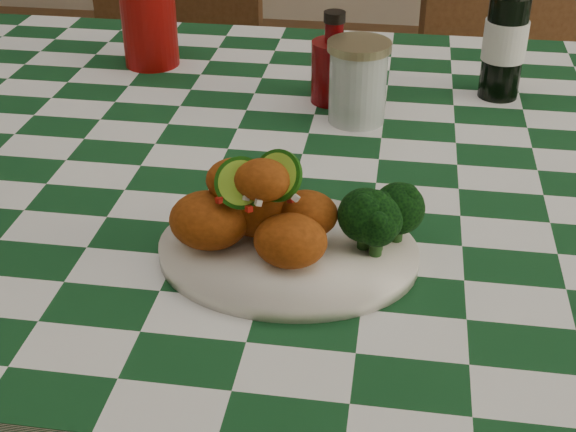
% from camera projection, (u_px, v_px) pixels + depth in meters
% --- Properties ---
extents(dining_table, '(1.66, 1.06, 0.79)m').
position_uv_depth(dining_table, '(300.00, 373.00, 1.28)').
color(dining_table, '#113E1C').
rests_on(dining_table, ground).
extents(plate, '(0.28, 0.22, 0.02)m').
position_uv_depth(plate, '(288.00, 253.00, 0.86)').
color(plate, white).
rests_on(plate, dining_table).
extents(fried_chicken_pile, '(0.16, 0.12, 0.10)m').
position_uv_depth(fried_chicken_pile, '(265.00, 203.00, 0.83)').
color(fried_chicken_pile, '#973F0E').
rests_on(fried_chicken_pile, plate).
extents(broccoli_side, '(0.09, 0.09, 0.07)m').
position_uv_depth(broccoli_side, '(374.00, 220.00, 0.84)').
color(broccoli_side, black).
rests_on(broccoli_side, plate).
extents(red_tumbler, '(0.11, 0.11, 0.16)m').
position_uv_depth(red_tumbler, '(149.00, 18.00, 1.32)').
color(red_tumbler, '#8C0907').
rests_on(red_tumbler, dining_table).
extents(ketchup_bottle, '(0.08, 0.08, 0.14)m').
position_uv_depth(ketchup_bottle, '(333.00, 58.00, 1.19)').
color(ketchup_bottle, '#610407').
rests_on(ketchup_bottle, dining_table).
extents(mason_jar, '(0.11, 0.11, 0.12)m').
position_uv_depth(mason_jar, '(358.00, 82.00, 1.14)').
color(mason_jar, '#B2BCBA').
rests_on(mason_jar, dining_table).
extents(beer_bottle, '(0.07, 0.07, 0.23)m').
position_uv_depth(beer_bottle, '(507.00, 25.00, 1.19)').
color(beer_bottle, black).
rests_on(beer_bottle, dining_table).
extents(wooden_chair_left, '(0.45, 0.46, 0.91)m').
position_uv_depth(wooden_chair_left, '(158.00, 132.00, 1.90)').
color(wooden_chair_left, '#472814').
rests_on(wooden_chair_left, ground).
extents(wooden_chair_right, '(0.56, 0.57, 0.96)m').
position_uv_depth(wooden_chair_right, '(533.00, 141.00, 1.80)').
color(wooden_chair_right, '#472814').
rests_on(wooden_chair_right, ground).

